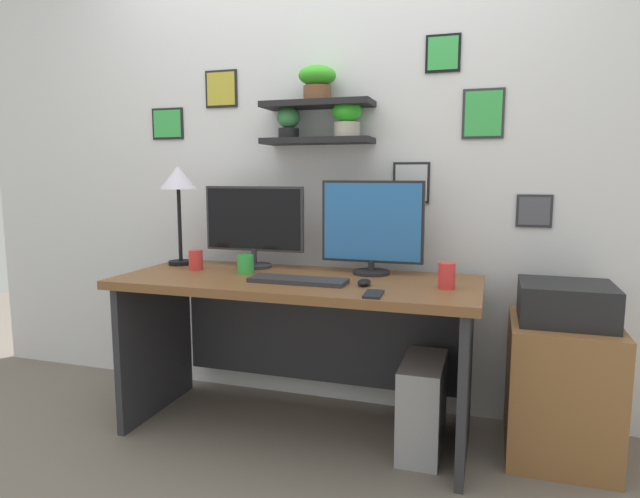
# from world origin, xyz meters

# --- Properties ---
(ground_plane) EXTENTS (8.00, 8.00, 0.00)m
(ground_plane) POSITION_xyz_m (0.00, 0.00, 0.00)
(ground_plane) COLOR #70665B
(back_wall_assembly) EXTENTS (4.40, 0.24, 2.70)m
(back_wall_assembly) POSITION_xyz_m (0.00, 0.44, 1.36)
(back_wall_assembly) COLOR silver
(back_wall_assembly) RESTS_ON ground
(desk) EXTENTS (1.67, 0.68, 0.75)m
(desk) POSITION_xyz_m (0.00, 0.06, 0.54)
(desk) COLOR brown
(desk) RESTS_ON ground
(monitor_left) EXTENTS (0.54, 0.18, 0.42)m
(monitor_left) POSITION_xyz_m (-0.31, 0.22, 0.98)
(monitor_left) COLOR #2D2D33
(monitor_left) RESTS_ON desk
(monitor_right) EXTENTS (0.50, 0.18, 0.45)m
(monitor_right) POSITION_xyz_m (0.31, 0.22, 0.98)
(monitor_right) COLOR black
(monitor_right) RESTS_ON desk
(keyboard) EXTENTS (0.44, 0.14, 0.02)m
(keyboard) POSITION_xyz_m (0.04, -0.10, 0.76)
(keyboard) COLOR #2D2D33
(keyboard) RESTS_ON desk
(computer_mouse) EXTENTS (0.06, 0.09, 0.03)m
(computer_mouse) POSITION_xyz_m (0.34, -0.08, 0.77)
(computer_mouse) COLOR black
(computer_mouse) RESTS_ON desk
(desk_lamp) EXTENTS (0.19, 0.19, 0.52)m
(desk_lamp) POSITION_xyz_m (-0.72, 0.18, 1.17)
(desk_lamp) COLOR black
(desk_lamp) RESTS_ON desk
(cell_phone) EXTENTS (0.08, 0.14, 0.01)m
(cell_phone) POSITION_xyz_m (0.42, -0.25, 0.76)
(cell_phone) COLOR black
(cell_phone) RESTS_ON desk
(coffee_mug) EXTENTS (0.08, 0.08, 0.09)m
(coffee_mug) POSITION_xyz_m (-0.28, 0.04, 0.80)
(coffee_mug) COLOR green
(coffee_mug) RESTS_ON desk
(pen_cup) EXTENTS (0.07, 0.07, 0.10)m
(pen_cup) POSITION_xyz_m (-0.56, 0.06, 0.80)
(pen_cup) COLOR red
(pen_cup) RESTS_ON desk
(water_cup) EXTENTS (0.07, 0.07, 0.11)m
(water_cup) POSITION_xyz_m (0.69, -0.03, 0.81)
(water_cup) COLOR red
(water_cup) RESTS_ON desk
(drawer_cabinet) EXTENTS (0.44, 0.50, 0.60)m
(drawer_cabinet) POSITION_xyz_m (1.17, 0.14, 0.30)
(drawer_cabinet) COLOR brown
(drawer_cabinet) RESTS_ON ground
(printer) EXTENTS (0.38, 0.34, 0.17)m
(printer) POSITION_xyz_m (1.17, 0.14, 0.68)
(printer) COLOR black
(printer) RESTS_ON drawer_cabinet
(computer_tower_right) EXTENTS (0.18, 0.40, 0.41)m
(computer_tower_right) POSITION_xyz_m (0.60, -0.00, 0.21)
(computer_tower_right) COLOR #99999E
(computer_tower_right) RESTS_ON ground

